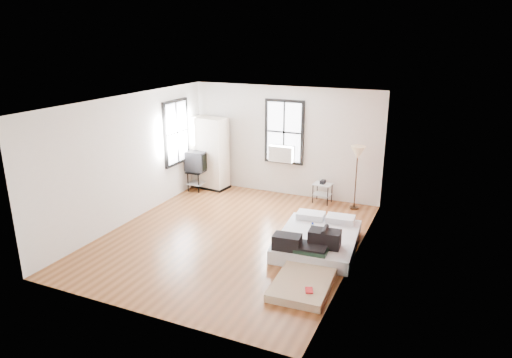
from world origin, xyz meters
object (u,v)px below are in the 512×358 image
at_px(side_table, 323,188).
at_px(mattress_bare, 307,271).
at_px(wardrobe, 210,153).
at_px(floor_lamp, 358,156).
at_px(mattress_main, 317,239).
at_px(tv_stand, 199,161).

bearing_deg(side_table, mattress_bare, -77.82).
distance_m(mattress_bare, wardrobe, 5.39).
relative_size(side_table, floor_lamp, 0.38).
bearing_deg(mattress_main, mattress_bare, -86.99).
distance_m(side_table, floor_lamp, 1.23).
bearing_deg(mattress_bare, tv_stand, 137.93).
height_order(mattress_main, side_table, mattress_main).
bearing_deg(tv_stand, side_table, 3.67).
relative_size(mattress_main, floor_lamp, 1.39).
bearing_deg(tv_stand, floor_lamp, 1.64).
bearing_deg(tv_stand, wardrobe, 47.60).
bearing_deg(mattress_bare, wardrobe, 134.38).
relative_size(mattress_main, mattress_bare, 1.21).
distance_m(wardrobe, tv_stand, 0.38).
distance_m(mattress_bare, side_table, 3.76).
xyz_separation_m(mattress_main, tv_stand, (-3.96, 2.16, 0.59)).
height_order(wardrobe, tv_stand, wardrobe).
height_order(mattress_bare, floor_lamp, floor_lamp).
bearing_deg(tv_stand, mattress_main, -30.45).
xyz_separation_m(side_table, floor_lamp, (0.82, -0.07, 0.92)).
bearing_deg(floor_lamp, mattress_main, -94.80).
bearing_deg(mattress_main, side_table, 98.60).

